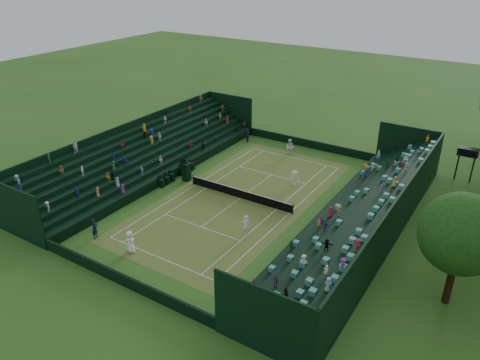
# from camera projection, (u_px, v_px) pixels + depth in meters

# --- Properties ---
(ground) EXTENTS (160.00, 160.00, 0.00)m
(ground) POSITION_uv_depth(u_px,v_px,m) (240.00, 198.00, 46.08)
(ground) COLOR #295E1D
(ground) RESTS_ON ground
(court_surface) EXTENTS (12.97, 26.77, 0.01)m
(court_surface) POSITION_uv_depth(u_px,v_px,m) (240.00, 198.00, 46.08)
(court_surface) COLOR #3E7326
(court_surface) RESTS_ON ground
(perimeter_wall_north) EXTENTS (17.17, 0.20, 1.00)m
(perimeter_wall_north) POSITION_uv_depth(u_px,v_px,m) (309.00, 144.00, 57.91)
(perimeter_wall_north) COLOR black
(perimeter_wall_north) RESTS_ON ground
(perimeter_wall_south) EXTENTS (17.17, 0.20, 1.00)m
(perimeter_wall_south) POSITION_uv_depth(u_px,v_px,m) (122.00, 279.00, 33.81)
(perimeter_wall_south) COLOR black
(perimeter_wall_south) RESTS_ON ground
(perimeter_wall_east) EXTENTS (0.20, 31.77, 1.00)m
(perimeter_wall_east) POSITION_uv_depth(u_px,v_px,m) (320.00, 217.00, 41.76)
(perimeter_wall_east) COLOR black
(perimeter_wall_east) RESTS_ON ground
(perimeter_wall_west) EXTENTS (0.20, 31.77, 1.00)m
(perimeter_wall_west) POSITION_uv_depth(u_px,v_px,m) (173.00, 174.00, 49.96)
(perimeter_wall_west) COLOR black
(perimeter_wall_west) RESTS_ON ground
(north_grandstand) EXTENTS (6.60, 32.00, 4.90)m
(north_grandstand) POSITION_uv_depth(u_px,v_px,m) (367.00, 220.00, 39.29)
(north_grandstand) COLOR black
(north_grandstand) RESTS_ON ground
(south_grandstand) EXTENTS (6.60, 32.00, 4.90)m
(south_grandstand) POSITION_uv_depth(u_px,v_px,m) (143.00, 157.00, 51.53)
(south_grandstand) COLOR black
(south_grandstand) RESTS_ON ground
(tennis_net) EXTENTS (11.67, 0.10, 1.06)m
(tennis_net) POSITION_uv_depth(u_px,v_px,m) (240.00, 193.00, 45.85)
(tennis_net) COLOR black
(tennis_net) RESTS_ON ground
(scoreboard_tower) EXTENTS (2.00, 1.00, 3.70)m
(scoreboard_tower) POSITION_uv_depth(u_px,v_px,m) (468.00, 153.00, 48.27)
(scoreboard_tower) COLOR black
(scoreboard_tower) RESTS_ON ground
(umpire_chair) EXTENTS (0.94, 0.94, 2.94)m
(umpire_chair) POSITION_uv_depth(u_px,v_px,m) (186.00, 170.00, 49.18)
(umpire_chair) COLOR black
(umpire_chair) RESTS_ON ground
(courtside_chairs) EXTENTS (0.56, 5.53, 1.22)m
(courtside_chairs) POSITION_uv_depth(u_px,v_px,m) (177.00, 174.00, 50.05)
(courtside_chairs) COLOR black
(courtside_chairs) RESTS_ON ground
(player_near_west) EXTENTS (1.07, 0.84, 1.94)m
(player_near_west) POSITION_uv_depth(u_px,v_px,m) (130.00, 242.00, 37.37)
(player_near_west) COLOR white
(player_near_west) RESTS_ON ground
(player_near_east) EXTENTS (0.83, 0.66, 1.99)m
(player_near_east) POSITION_uv_depth(u_px,v_px,m) (246.00, 225.00, 39.58)
(player_near_east) COLOR white
(player_near_east) RESTS_ON ground
(player_far_west) EXTENTS (1.11, 0.94, 2.03)m
(player_far_west) POSITION_uv_depth(u_px,v_px,m) (290.00, 147.00, 55.44)
(player_far_west) COLOR silver
(player_far_west) RESTS_ON ground
(player_far_east) EXTENTS (1.21, 0.89, 1.68)m
(player_far_east) POSITION_uv_depth(u_px,v_px,m) (294.00, 178.00, 48.36)
(player_far_east) COLOR white
(player_far_east) RESTS_ON ground
(line_judge_north) EXTENTS (0.58, 0.70, 1.64)m
(line_judge_north) POSITION_uv_depth(u_px,v_px,m) (248.00, 136.00, 59.48)
(line_judge_north) COLOR black
(line_judge_north) RESTS_ON ground
(line_judge_south) EXTENTS (0.67, 0.80, 1.86)m
(line_judge_south) POSITION_uv_depth(u_px,v_px,m) (95.00, 228.00, 39.27)
(line_judge_south) COLOR black
(line_judge_south) RESTS_ON ground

